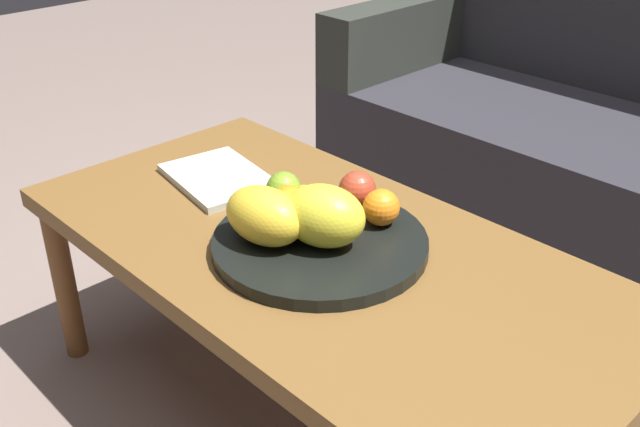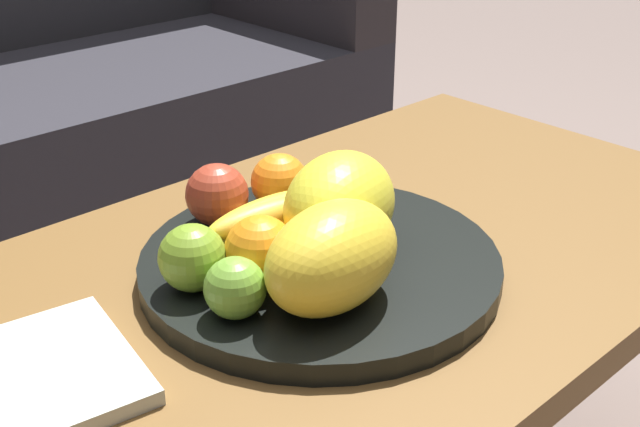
{
  "view_description": "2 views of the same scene",
  "coord_description": "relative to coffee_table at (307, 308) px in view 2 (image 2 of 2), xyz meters",
  "views": [
    {
      "loc": [
        0.84,
        -0.81,
        1.15
      ],
      "look_at": [
        0.01,
        -0.01,
        0.52
      ],
      "focal_mm": 41.25,
      "sensor_mm": 36.0,
      "label": 1
    },
    {
      "loc": [
        -0.52,
        -0.58,
        0.9
      ],
      "look_at": [
        0.01,
        -0.01,
        0.52
      ],
      "focal_mm": 45.25,
      "sensor_mm": 36.0,
      "label": 2
    }
  ],
  "objects": [
    {
      "name": "fruit_bowl",
      "position": [
        0.01,
        -0.01,
        0.06
      ],
      "size": [
        0.4,
        0.4,
        0.03
      ],
      "primitive_type": "cylinder",
      "color": "black",
      "rests_on": "coffee_table"
    },
    {
      "name": "apple_left",
      "position": [
        -0.13,
        0.03,
        0.11
      ],
      "size": [
        0.07,
        0.07,
        0.07
      ],
      "primitive_type": "sphere",
      "color": "olive",
      "rests_on": "fruit_bowl"
    },
    {
      "name": "coffee_table",
      "position": [
        0.0,
        0.0,
        0.0
      ],
      "size": [
        1.22,
        0.61,
        0.44
      ],
      "color": "brown",
      "rests_on": "ground_plane"
    },
    {
      "name": "melon_smaller_beside",
      "position": [
        -0.05,
        -0.09,
        0.12
      ],
      "size": [
        0.17,
        0.13,
        0.11
      ],
      "primitive_type": "ellipsoid",
      "rotation": [
        0.0,
        0.0,
        0.15
      ],
      "color": "yellow",
      "rests_on": "fruit_bowl"
    },
    {
      "name": "banana_bunch",
      "position": [
        -0.02,
        0.04,
        0.1
      ],
      "size": [
        0.15,
        0.17,
        0.06
      ],
      "color": "yellow",
      "rests_on": "fruit_bowl"
    },
    {
      "name": "melon_large_front",
      "position": [
        0.03,
        -0.02,
        0.13
      ],
      "size": [
        0.18,
        0.16,
        0.11
      ],
      "primitive_type": "ellipsoid",
      "rotation": [
        0.0,
        0.0,
        0.4
      ],
      "color": "yellow",
      "rests_on": "fruit_bowl"
    },
    {
      "name": "apple_right",
      "position": [
        -0.03,
        0.13,
        0.11
      ],
      "size": [
        0.07,
        0.07,
        0.07
      ],
      "primitive_type": "sphere",
      "color": "#A93A25",
      "rests_on": "fruit_bowl"
    },
    {
      "name": "orange_front",
      "position": [
        -0.07,
        -0.01,
        0.11
      ],
      "size": [
        0.07,
        0.07,
        0.07
      ],
      "primitive_type": "sphere",
      "color": "orange",
      "rests_on": "fruit_bowl"
    },
    {
      "name": "apple_front",
      "position": [
        -0.13,
        -0.04,
        0.1
      ],
      "size": [
        0.06,
        0.06,
        0.06
      ],
      "primitive_type": "sphere",
      "color": "#6FA633",
      "rests_on": "fruit_bowl"
    },
    {
      "name": "orange_left",
      "position": [
        0.05,
        0.11,
        0.11
      ],
      "size": [
        0.07,
        0.07,
        0.07
      ],
      "primitive_type": "sphere",
      "color": "orange",
      "rests_on": "fruit_bowl"
    }
  ]
}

